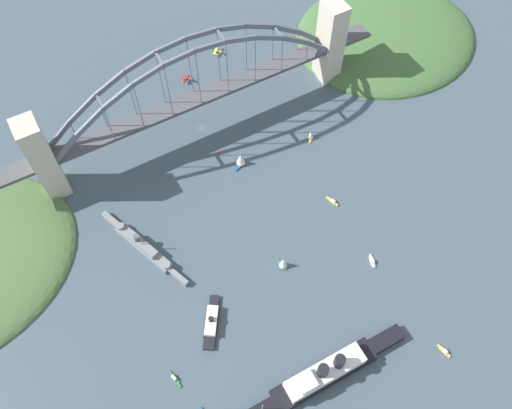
# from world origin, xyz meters

# --- Properties ---
(ground_plane) EXTENTS (1400.00, 1400.00, 0.00)m
(ground_plane) POSITION_xyz_m (0.00, 0.00, 0.00)
(ground_plane) COLOR #3D4C56
(harbor_arch_bridge) EXTENTS (273.14, 17.62, 77.92)m
(harbor_arch_bridge) POSITION_xyz_m (0.00, 0.00, 33.59)
(harbor_arch_bridge) COLOR #BCB29E
(harbor_arch_bridge) RESTS_ON ground
(headland_west_shore) EXTENTS (148.02, 132.90, 25.43)m
(headland_west_shore) POSITION_xyz_m (-172.79, -13.97, 0.00)
(headland_west_shore) COLOR #3D6033
(headland_west_shore) RESTS_ON ground
(ocean_liner) EXTENTS (101.75, 14.04, 19.69)m
(ocean_liner) POSITION_xyz_m (18.87, 189.13, 5.47)
(ocean_liner) COLOR black
(ocean_liner) RESTS_ON ground
(naval_cruiser) EXTENTS (28.85, 71.37, 17.23)m
(naval_cruiser) POSITION_xyz_m (74.03, 69.33, 3.00)
(naval_cruiser) COLOR slate
(naval_cruiser) RESTS_ON ground
(harbor_ferry_steamer) EXTENTS (22.65, 30.10, 7.18)m
(harbor_ferry_steamer) POSITION_xyz_m (58.88, 132.68, 2.11)
(harbor_ferry_steamer) COLOR black
(harbor_ferry_steamer) RESTS_ON ground
(seaplane_taxiing_near_bridge) EXTENTS (8.97, 8.86, 5.04)m
(seaplane_taxiing_near_bridge) POSITION_xyz_m (-44.12, -61.39, 2.20)
(seaplane_taxiing_near_bridge) COLOR #B7B7B2
(seaplane_taxiing_near_bridge) RESTS_ON ground
(seaplane_second_in_formation) EXTENTS (7.99, 9.10, 4.97)m
(seaplane_second_in_formation) POSITION_xyz_m (-10.46, -46.05, 2.02)
(seaplane_second_in_formation) COLOR #B7B7B2
(seaplane_second_in_formation) RESTS_ON ground
(small_boat_0) EXTENTS (3.21, 10.81, 2.15)m
(small_boat_0) POSITION_xyz_m (90.61, 150.91, 0.75)
(small_boat_0) COLOR #2D6B3D
(small_boat_0) RESTS_ON ground
(small_boat_1) EXTENTS (4.15, 8.85, 2.45)m
(small_boat_1) POSITION_xyz_m (-44.15, 146.01, 0.88)
(small_boat_1) COLOR silver
(small_boat_1) RESTS_ON ground
(small_boat_2) EXTENTS (3.84, 9.59, 2.63)m
(small_boat_2) POSITION_xyz_m (-46.83, 98.18, 0.94)
(small_boat_2) COLOR gold
(small_boat_2) RESTS_ON ground
(small_boat_3) EXTENTS (6.02, 7.16, 7.93)m
(small_boat_3) POSITION_xyz_m (-62.39, 46.50, 3.72)
(small_boat_3) COLOR gold
(small_boat_3) RESTS_ON ground
(small_boat_5) EXTENTS (2.90, 9.07, 2.34)m
(small_boat_5) POSITION_xyz_m (-46.72, 210.65, 0.83)
(small_boat_5) COLOR gold
(small_boat_5) RESTS_ON ground
(small_boat_6) EXTENTS (10.27, 8.31, 11.54)m
(small_boat_6) POSITION_xyz_m (-9.21, 42.07, 5.40)
(small_boat_6) COLOR #234C8C
(small_boat_6) RESTS_ON ground
(small_boat_7) EXTENTS (5.53, 8.90, 10.43)m
(small_boat_7) POSITION_xyz_m (4.87, 121.81, 4.82)
(small_boat_7) COLOR #2D6B3D
(small_boat_7) RESTS_ON ground
(channel_marker_buoy) EXTENTS (2.20, 2.20, 2.75)m
(channel_marker_buoy) POSITION_xyz_m (-1.84, 26.99, 1.12)
(channel_marker_buoy) COLOR red
(channel_marker_buoy) RESTS_ON ground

